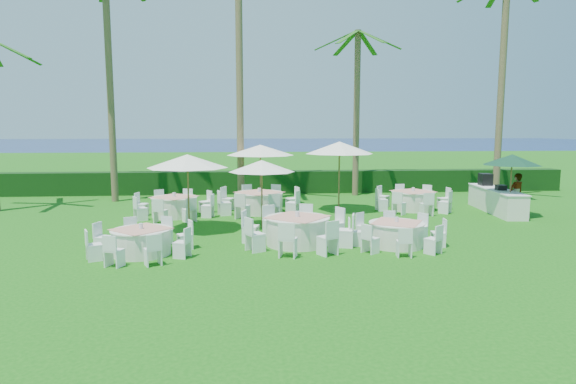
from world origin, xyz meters
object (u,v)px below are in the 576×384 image
object	(u,v)px
banquet_table_b	(297,230)
buffet_table	(496,199)
banquet_table_e	(259,202)
banquet_table_f	(413,200)
banquet_table_c	(396,233)
umbrella_a	(187,161)
umbrella_green	(512,160)
banquet_table_d	(174,206)
umbrella_d	(339,148)
staff_person	(516,194)
umbrella_b	(262,166)
banquet_table_a	(141,241)
umbrella_c	(260,150)

from	to	relation	value
banquet_table_b	buffet_table	world-z (taller)	buffet_table
banquet_table_e	banquet_table_f	world-z (taller)	banquet_table_e
banquet_table_c	umbrella_a	bearing A→B (deg)	157.69
buffet_table	umbrella_green	bearing A→B (deg)	-90.83
umbrella_a	banquet_table_c	bearing A→B (deg)	-22.31
banquet_table_e	banquet_table_d	bearing A→B (deg)	-170.41
banquet_table_f	umbrella_d	distance (m)	3.97
banquet_table_e	staff_person	xyz separation A→B (m)	(10.39, -1.34, 0.39)
staff_person	buffet_table	bearing A→B (deg)	-72.18
umbrella_d	banquet_table_b	bearing A→B (deg)	-112.44
banquet_table_c	banquet_table_e	xyz separation A→B (m)	(-3.92, 6.11, 0.08)
banquet_table_f	staff_person	xyz separation A→B (m)	(3.77, -1.49, 0.42)
umbrella_b	buffet_table	xyz separation A→B (m)	(9.91, 2.44, -1.65)
banquet_table_e	banquet_table_f	bearing A→B (deg)	1.27
banquet_table_b	buffet_table	distance (m)	10.26
umbrella_b	banquet_table_e	bearing A→B (deg)	90.24
banquet_table_e	umbrella_green	size ratio (longest dim) A/B	1.38
banquet_table_a	banquet_table_b	distance (m)	4.51
banquet_table_a	umbrella_d	xyz separation A→B (m)	(6.80, 6.51, 2.31)
umbrella_c	umbrella_d	size ratio (longest dim) A/B	1.03
umbrella_a	banquet_table_b	bearing A→B (deg)	-32.20
banquet_table_a	banquet_table_d	world-z (taller)	banquet_table_d
umbrella_d	umbrella_green	bearing A→B (deg)	-15.13
umbrella_c	umbrella_d	world-z (taller)	umbrella_d
banquet_table_e	staff_person	size ratio (longest dim) A/B	2.03
umbrella_d	umbrella_green	size ratio (longest dim) A/B	1.19
banquet_table_e	umbrella_d	size ratio (longest dim) A/B	1.17
banquet_table_d	banquet_table_c	bearing A→B (deg)	-37.06
banquet_table_b	banquet_table_e	bearing A→B (deg)	99.97
umbrella_d	staff_person	size ratio (longest dim) A/B	1.74
banquet_table_c	banquet_table_d	bearing A→B (deg)	142.94
banquet_table_d	umbrella_green	size ratio (longest dim) A/B	1.28
banquet_table_a	umbrella_b	size ratio (longest dim) A/B	1.18
banquet_table_c	umbrella_d	size ratio (longest dim) A/B	0.97
banquet_table_b	umbrella_b	distance (m)	3.29
banquet_table_c	umbrella_green	bearing A→B (deg)	36.17
banquet_table_a	umbrella_b	bearing A→B (deg)	44.64
umbrella_b	umbrella_d	distance (m)	4.59
banquet_table_f	banquet_table_c	bearing A→B (deg)	-113.35
banquet_table_d	umbrella_green	xyz separation A→B (m)	(13.31, -1.16, 1.85)
umbrella_green	banquet_table_b	bearing A→B (deg)	-156.14
banquet_table_c	buffet_table	world-z (taller)	buffet_table
banquet_table_e	umbrella_b	world-z (taller)	umbrella_b
banquet_table_c	umbrella_c	xyz separation A→B (m)	(-3.81, 8.17, 2.14)
banquet_table_d	umbrella_b	bearing A→B (deg)	-36.01
banquet_table_d	umbrella_green	bearing A→B (deg)	-4.97
umbrella_a	umbrella_d	world-z (taller)	umbrella_d
banquet_table_d	umbrella_c	distance (m)	4.87
banquet_table_e	umbrella_b	xyz separation A→B (m)	(0.01, -3.06, 1.72)
umbrella_d	staff_person	distance (m)	7.40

